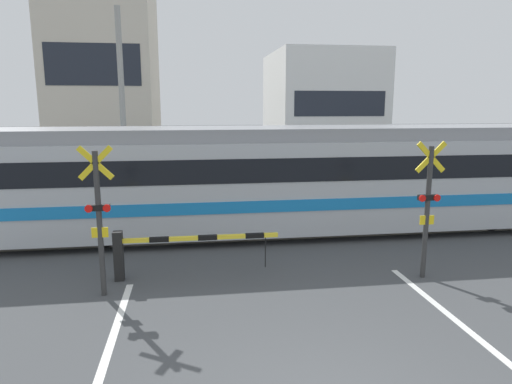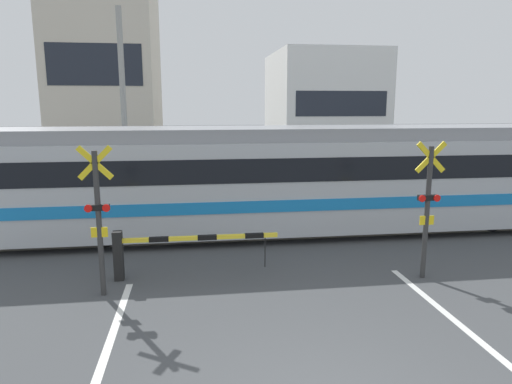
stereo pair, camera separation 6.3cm
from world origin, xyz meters
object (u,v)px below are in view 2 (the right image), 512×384
Objects in this scene: crossing_barrier_near at (160,247)px; crossing_signal_left at (98,215)px; crossing_barrier_far at (302,190)px; pedestrian at (211,175)px; commuter_train at (305,177)px; crossing_signal_right at (428,204)px.

crossing_signal_left is (-1.10, -0.78, 0.96)m from crossing_barrier_near.
pedestrian is at bearing 144.42° from crossing_barrier_far.
crossing_barrier_near is 2.16× the size of pedestrian.
crossing_barrier_near is 8.62m from pedestrian.
commuter_train is 6.52m from crossing_signal_left.
crossing_barrier_near is at bearing 172.36° from crossing_signal_right.
commuter_train is at bearing 37.72° from crossing_signal_left.
crossing_barrier_far is 3.94m from pedestrian.
crossing_barrier_far is 7.13m from crossing_signal_right.
crossing_signal_right reaches higher than crossing_barrier_far.
commuter_train is at bearing -64.00° from pedestrian.
crossing_barrier_near is 1.19× the size of crossing_signal_left.
commuter_train is 5.92m from pedestrian.
crossing_signal_right is (5.79, -0.78, 0.96)m from crossing_barrier_near.
commuter_train reaches higher than crossing_signal_right.
crossing_barrier_near is 1.00× the size of crossing_barrier_far.
pedestrian is at bearing 74.41° from crossing_signal_left.
crossing_signal_right is at bearing -7.64° from crossing_barrier_near.
crossing_signal_right is at bearing -65.11° from pedestrian.
crossing_signal_left is (-5.16, -3.99, -0.02)m from commuter_train.
crossing_signal_left is (-5.79, -6.98, 0.96)m from crossing_barrier_far.
crossing_barrier_far is at bearing 78.13° from commuter_train.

